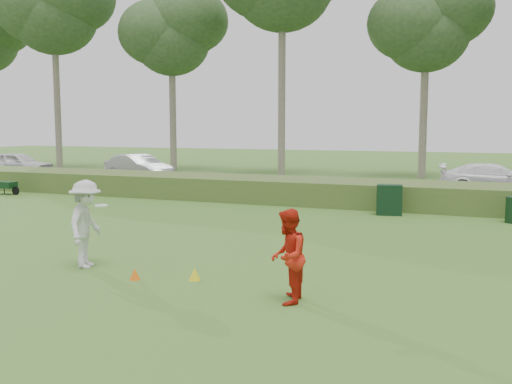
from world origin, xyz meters
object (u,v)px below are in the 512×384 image
at_px(cone_orange, 135,274).
at_px(car_right, 494,179).
at_px(car_mid, 139,168).
at_px(player_red, 288,256).
at_px(utility_cabinet, 389,200).
at_px(cone_yellow, 195,274).
at_px(player_white, 86,224).
at_px(car_left, 17,164).

height_order(cone_orange, car_right, car_right).
distance_m(cone_orange, car_mid, 19.67).
bearing_deg(player_red, car_mid, -149.51).
relative_size(utility_cabinet, car_mid, 0.23).
xyz_separation_m(cone_orange, car_right, (6.60, 17.12, 0.61)).
bearing_deg(utility_cabinet, cone_orange, -120.20).
xyz_separation_m(cone_yellow, car_right, (5.50, 16.73, 0.59)).
bearing_deg(cone_yellow, player_white, 178.12).
height_order(cone_orange, car_left, car_left).
xyz_separation_m(cone_yellow, car_mid, (-11.87, 16.05, 0.65)).
bearing_deg(car_left, utility_cabinet, -116.42).
bearing_deg(car_right, cone_yellow, 158.11).
relative_size(cone_yellow, car_right, 0.06).
relative_size(player_red, utility_cabinet, 1.56).
relative_size(player_red, car_left, 0.38).
bearing_deg(utility_cabinet, player_white, -128.63).
height_order(player_red, utility_cabinet, player_red).
xyz_separation_m(player_red, cone_yellow, (-2.11, 0.66, -0.67)).
relative_size(cone_orange, cone_yellow, 0.89).
bearing_deg(car_mid, cone_orange, -125.28).
bearing_deg(cone_orange, cone_yellow, 19.60).
xyz_separation_m(utility_cabinet, car_left, (-22.58, 6.57, 0.26)).
distance_m(player_white, car_mid, 18.46).
relative_size(player_red, car_mid, 0.37).
distance_m(cone_orange, car_right, 18.36).
height_order(player_red, cone_yellow, player_red).
height_order(cone_yellow, car_left, car_left).
height_order(car_mid, car_right, car_mid).
bearing_deg(utility_cabinet, player_red, -102.58).
relative_size(car_left, car_mid, 0.96).
bearing_deg(cone_orange, utility_cabinet, 72.01).
distance_m(utility_cabinet, car_mid, 15.42).
bearing_deg(cone_orange, car_mid, 123.24).
height_order(player_red, car_mid, player_red).
height_order(cone_yellow, utility_cabinet, utility_cabinet).
xyz_separation_m(player_white, utility_cabinet, (4.78, 9.62, -0.41)).
bearing_deg(cone_orange, player_red, -4.76).
distance_m(car_left, car_mid, 8.53).
bearing_deg(cone_yellow, utility_cabinet, 77.34).
height_order(cone_yellow, car_right, car_right).
bearing_deg(car_left, player_white, -142.48).
bearing_deg(car_mid, player_white, -128.37).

